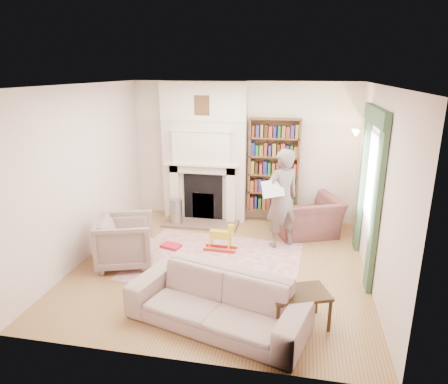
% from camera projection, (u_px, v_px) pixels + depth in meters
% --- Properties ---
extents(floor, '(4.50, 4.50, 0.00)m').
position_uv_depth(floor, '(221.00, 265.00, 6.42)').
color(floor, brown).
rests_on(floor, ground).
extents(ceiling, '(4.50, 4.50, 0.00)m').
position_uv_depth(ceiling, '(221.00, 85.00, 5.60)').
color(ceiling, white).
rests_on(ceiling, wall_back).
extents(wall_back, '(4.50, 0.00, 4.50)m').
position_uv_depth(wall_back, '(243.00, 152.00, 8.12)').
color(wall_back, silver).
rests_on(wall_back, floor).
extents(wall_front, '(4.50, 0.00, 4.50)m').
position_uv_depth(wall_front, '(175.00, 241.00, 3.90)').
color(wall_front, silver).
rests_on(wall_front, floor).
extents(wall_left, '(0.00, 4.50, 4.50)m').
position_uv_depth(wall_left, '(84.00, 174.00, 6.42)').
color(wall_left, silver).
rests_on(wall_left, floor).
extents(wall_right, '(0.00, 4.50, 4.50)m').
position_uv_depth(wall_right, '(378.00, 189.00, 5.60)').
color(wall_right, silver).
rests_on(wall_right, floor).
extents(fireplace, '(1.70, 0.58, 2.80)m').
position_uv_depth(fireplace, '(205.00, 153.00, 8.08)').
color(fireplace, silver).
rests_on(fireplace, floor).
extents(bookcase, '(1.00, 0.24, 1.85)m').
position_uv_depth(bookcase, '(274.00, 166.00, 7.95)').
color(bookcase, brown).
rests_on(bookcase, floor).
extents(window, '(0.02, 0.90, 1.30)m').
position_uv_depth(window, '(372.00, 178.00, 5.96)').
color(window, silver).
rests_on(window, wall_right).
extents(curtain_left, '(0.07, 0.32, 2.40)m').
position_uv_depth(curtain_left, '(376.00, 209.00, 5.39)').
color(curtain_left, '#344D32').
rests_on(curtain_left, floor).
extents(curtain_right, '(0.07, 0.32, 2.40)m').
position_uv_depth(curtain_right, '(362.00, 182.00, 6.70)').
color(curtain_right, '#344D32').
rests_on(curtain_right, floor).
extents(pelmet, '(0.09, 1.70, 0.24)m').
position_uv_depth(pelmet, '(376.00, 115.00, 5.70)').
color(pelmet, '#344D32').
rests_on(pelmet, wall_right).
extents(wall_sconce, '(0.20, 0.24, 0.24)m').
position_uv_depth(wall_sconce, '(353.00, 136.00, 6.90)').
color(wall_sconce, gold).
rests_on(wall_sconce, wall_right).
extents(rug, '(2.82, 2.24, 0.01)m').
position_uv_depth(rug, '(216.00, 260.00, 6.55)').
color(rug, beige).
rests_on(rug, floor).
extents(armchair_reading, '(1.41, 1.34, 0.73)m').
position_uv_depth(armchair_reading, '(307.00, 216.00, 7.49)').
color(armchair_reading, '#4D292A').
rests_on(armchair_reading, floor).
extents(armchair_left, '(1.09, 1.08, 0.79)m').
position_uv_depth(armchair_left, '(126.00, 241.00, 6.34)').
color(armchair_left, '#A89C8B').
rests_on(armchair_left, floor).
extents(sofa, '(2.35, 1.43, 0.64)m').
position_uv_depth(sofa, '(217.00, 301.00, 4.83)').
color(sofa, '#ADA28F').
rests_on(sofa, floor).
extents(man_reading, '(0.76, 0.72, 1.75)m').
position_uv_depth(man_reading, '(282.00, 199.00, 6.86)').
color(man_reading, '#63554F').
rests_on(man_reading, floor).
extents(newspaper, '(0.40, 0.34, 0.28)m').
position_uv_depth(newspaper, '(273.00, 189.00, 6.63)').
color(newspaper, silver).
rests_on(newspaper, man_reading).
extents(coffee_table, '(0.82, 0.67, 0.45)m').
position_uv_depth(coffee_table, '(298.00, 308.00, 4.86)').
color(coffee_table, '#382713').
rests_on(coffee_table, floor).
extents(paraffin_heater, '(0.31, 0.31, 0.55)m').
position_uv_depth(paraffin_heater, '(176.00, 212.00, 7.98)').
color(paraffin_heater, '#939599').
rests_on(paraffin_heater, floor).
extents(rocking_horse, '(0.56, 0.24, 0.49)m').
position_uv_depth(rocking_horse, '(220.00, 237.00, 6.86)').
color(rocking_horse, gold).
rests_on(rocking_horse, rug).
extents(board_game, '(0.48, 0.48, 0.03)m').
position_uv_depth(board_game, '(167.00, 268.00, 6.26)').
color(board_game, '#E3BC50').
rests_on(board_game, rug).
extents(game_box_lid, '(0.38, 0.31, 0.06)m').
position_uv_depth(game_box_lid, '(171.00, 246.00, 7.01)').
color(game_box_lid, red).
rests_on(game_box_lid, rug).
extents(comic_annuals, '(0.76, 0.43, 0.02)m').
position_uv_depth(comic_annuals, '(231.00, 278.00, 5.97)').
color(comic_annuals, red).
rests_on(comic_annuals, rug).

